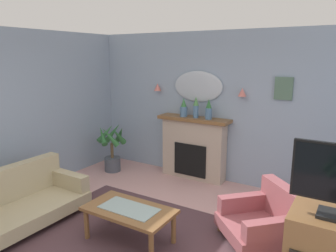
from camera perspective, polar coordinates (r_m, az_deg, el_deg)
wall_back at (r=5.81m, az=9.86°, el=3.22°), size 6.21×0.10×2.69m
patterned_rug at (r=4.13m, az=-5.37°, el=-20.68°), size 3.20×2.40×0.01m
fireplace at (r=5.98m, az=4.56°, el=-4.00°), size 1.36×0.36×1.16m
mantel_vase_right at (r=5.88m, az=2.82°, el=3.11°), size 0.14×0.14×0.34m
mantel_vase_centre at (r=5.76m, az=5.01°, el=3.40°), size 0.10×0.10×0.39m
mantel_vase_left at (r=5.66m, az=7.28°, el=2.86°), size 0.12×0.12×0.36m
wall_mirror at (r=5.88m, az=5.39°, el=7.05°), size 0.96×0.06×0.56m
wall_sconce_left at (r=6.27m, az=-1.87°, el=6.96°), size 0.14×0.14×0.14m
wall_sconce_right at (r=5.52m, az=13.12°, el=5.91°), size 0.14×0.14×0.14m
framed_picture at (r=5.40m, az=19.95°, el=6.31°), size 0.28×0.03×0.36m
coffee_table at (r=4.06m, az=-6.96°, el=-15.12°), size 1.10×0.60×0.45m
floral_couch at (r=4.88m, az=-25.34°, el=-12.22°), size 0.88×1.73×0.76m
armchair_by_coffee_table at (r=4.24m, az=16.86°, el=-15.53°), size 1.15×1.15×0.71m
potted_plant_corner_palm at (r=6.41m, az=-9.97°, el=-3.77°), size 0.61×0.62×0.96m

